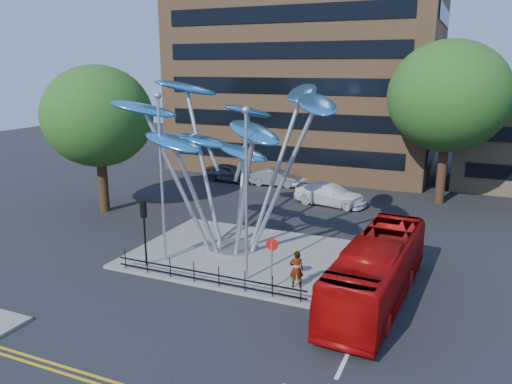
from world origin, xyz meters
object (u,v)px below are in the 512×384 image
at_px(traffic_light_island, 144,220).
at_px(red_bus, 377,270).
at_px(street_lamp_right, 246,180).
at_px(tree_left, 98,117).
at_px(parked_car_mid, 276,178).
at_px(leaf_sculpture, 231,129).
at_px(no_entry_sign_island, 272,255).
at_px(parked_car_left, 229,173).
at_px(street_lamp_left, 161,164).
at_px(tree_right, 449,96).
at_px(pedestrian, 296,269).
at_px(parked_car_right, 330,194).

relative_size(traffic_light_island, red_bus, 0.33).
xyz_separation_m(street_lamp_right, red_bus, (6.10, 0.48, -3.65)).
distance_m(tree_left, parked_car_mid, 16.06).
relative_size(leaf_sculpture, parked_car_mid, 2.90).
distance_m(street_lamp_right, parked_car_mid, 20.61).
bearing_deg(leaf_sculpture, parked_car_mid, 102.55).
bearing_deg(no_entry_sign_island, parked_car_left, 121.45).
distance_m(street_lamp_left, traffic_light_island, 2.96).
relative_size(street_lamp_right, no_entry_sign_island, 3.39).
relative_size(tree_right, no_entry_sign_island, 4.94).
xyz_separation_m(tree_left, street_lamp_left, (9.50, -6.50, -1.44)).
distance_m(tree_right, parked_car_left, 19.43).
relative_size(no_entry_sign_island, red_bus, 0.24).
height_order(leaf_sculpture, pedestrian, leaf_sculpture).
bearing_deg(red_bus, pedestrian, -170.61).
distance_m(street_lamp_left, parked_car_left, 20.01).
bearing_deg(traffic_light_island, street_lamp_left, 63.43).
bearing_deg(red_bus, tree_right, 88.99).
height_order(street_lamp_right, red_bus, street_lamp_right).
distance_m(tree_left, no_entry_sign_island, 18.35).
distance_m(leaf_sculpture, street_lamp_left, 4.28).
height_order(tree_left, street_lamp_left, tree_left).
bearing_deg(pedestrian, parked_car_mid, -89.02).
height_order(no_entry_sign_island, parked_car_right, no_entry_sign_island).
bearing_deg(tree_left, parked_car_right, 29.48).
xyz_separation_m(street_lamp_right, parked_car_left, (-10.53, 19.18, -4.29)).
bearing_deg(parked_car_left, pedestrian, -142.89).
relative_size(tree_left, parked_car_mid, 2.35).
height_order(traffic_light_island, no_entry_sign_island, traffic_light_island).
relative_size(leaf_sculpture, street_lamp_right, 1.53).
xyz_separation_m(traffic_light_island, red_bus, (11.60, 0.98, -1.17)).
bearing_deg(traffic_light_island, tree_left, 140.19).
bearing_deg(tree_left, street_lamp_left, -34.38).
bearing_deg(street_lamp_left, traffic_light_island, -116.57).
relative_size(pedestrian, parked_car_right, 0.32).
bearing_deg(parked_car_mid, tree_left, 140.49).
relative_size(tree_right, pedestrian, 6.75).
bearing_deg(street_lamp_right, red_bus, 4.50).
height_order(no_entry_sign_island, pedestrian, no_entry_sign_island).
xyz_separation_m(tree_left, parked_car_mid, (8.47, 12.22, -6.07)).
relative_size(parked_car_left, parked_car_right, 0.85).
bearing_deg(tree_right, red_bus, -94.32).
relative_size(street_lamp_right, parked_car_right, 1.50).
height_order(pedestrian, parked_car_left, pedestrian).
height_order(parked_car_left, parked_car_right, parked_car_right).
bearing_deg(parked_car_mid, red_bus, -151.87).
relative_size(tree_left, leaf_sculpture, 0.81).
distance_m(street_lamp_right, traffic_light_island, 6.05).
bearing_deg(no_entry_sign_island, parked_car_right, 95.55).
height_order(leaf_sculpture, parked_car_right, leaf_sculpture).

